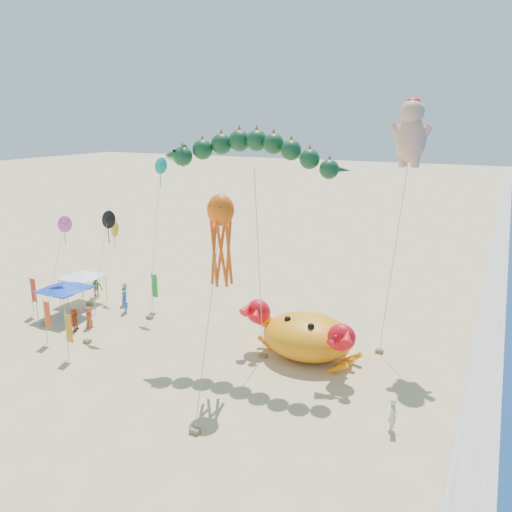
{
  "coord_description": "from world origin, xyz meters",
  "views": [
    {
      "loc": [
        11.81,
        -25.54,
        14.95
      ],
      "look_at": [
        -2.0,
        2.0,
        6.5
      ],
      "focal_mm": 35.0,
      "sensor_mm": 36.0,
      "label": 1
    }
  ],
  "objects_px": {
    "octopus_kite": "(221,234)",
    "canopy_blue": "(64,287)",
    "canopy_white": "(82,275)",
    "cherub_kite": "(411,131)",
    "crab_inflatable": "(307,335)",
    "dragon_kite": "(252,158)"
  },
  "relations": [
    {
      "from": "dragon_kite",
      "to": "cherub_kite",
      "type": "distance_m",
      "value": 10.08
    },
    {
      "from": "octopus_kite",
      "to": "canopy_blue",
      "type": "height_order",
      "value": "octopus_kite"
    },
    {
      "from": "octopus_kite",
      "to": "cherub_kite",
      "type": "bearing_deg",
      "value": 50.54
    },
    {
      "from": "cherub_kite",
      "to": "canopy_blue",
      "type": "distance_m",
      "value": 27.6
    },
    {
      "from": "canopy_blue",
      "to": "dragon_kite",
      "type": "bearing_deg",
      "value": 6.55
    },
    {
      "from": "canopy_white",
      "to": "dragon_kite",
      "type": "bearing_deg",
      "value": -3.76
    },
    {
      "from": "cherub_kite",
      "to": "canopy_blue",
      "type": "bearing_deg",
      "value": -164.05
    },
    {
      "from": "octopus_kite",
      "to": "canopy_white",
      "type": "bearing_deg",
      "value": 161.19
    },
    {
      "from": "octopus_kite",
      "to": "canopy_blue",
      "type": "distance_m",
      "value": 17.42
    },
    {
      "from": "octopus_kite",
      "to": "canopy_blue",
      "type": "xyz_separation_m",
      "value": [
        -15.93,
        2.94,
        -6.42
      ]
    },
    {
      "from": "canopy_white",
      "to": "octopus_kite",
      "type": "bearing_deg",
      "value": -18.81
    },
    {
      "from": "crab_inflatable",
      "to": "cherub_kite",
      "type": "xyz_separation_m",
      "value": [
        4.65,
        4.97,
        12.68
      ]
    },
    {
      "from": "crab_inflatable",
      "to": "octopus_kite",
      "type": "height_order",
      "value": "octopus_kite"
    },
    {
      "from": "crab_inflatable",
      "to": "dragon_kite",
      "type": "distance_m",
      "value": 11.79
    },
    {
      "from": "cherub_kite",
      "to": "canopy_white",
      "type": "xyz_separation_m",
      "value": [
        -25.08,
        -4.0,
        -11.79
      ]
    },
    {
      "from": "crab_inflatable",
      "to": "canopy_blue",
      "type": "xyz_separation_m",
      "value": [
        -19.34,
        -1.89,
        0.9
      ]
    },
    {
      "from": "cherub_kite",
      "to": "octopus_kite",
      "type": "distance_m",
      "value": 13.78
    },
    {
      "from": "dragon_kite",
      "to": "canopy_white",
      "type": "relative_size",
      "value": 4.39
    },
    {
      "from": "canopy_blue",
      "to": "canopy_white",
      "type": "relative_size",
      "value": 1.13
    },
    {
      "from": "crab_inflatable",
      "to": "cherub_kite",
      "type": "distance_m",
      "value": 14.39
    },
    {
      "from": "cherub_kite",
      "to": "octopus_kite",
      "type": "height_order",
      "value": "cherub_kite"
    },
    {
      "from": "canopy_blue",
      "to": "canopy_white",
      "type": "xyz_separation_m",
      "value": [
        -1.09,
        2.86,
        -0.0
      ]
    }
  ]
}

